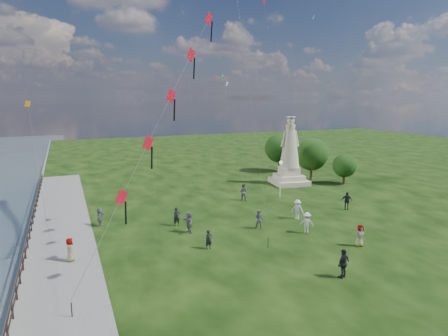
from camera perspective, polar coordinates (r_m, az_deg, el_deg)
name	(u,v)px	position (r m, az deg, el deg)	size (l,w,h in m)	color
waterfront	(43,253)	(31.55, -25.83, -11.60)	(200.00, 200.00, 1.51)	#31434A
statue	(290,159)	(50.18, 9.95, 1.37)	(5.01, 5.01, 8.90)	beige
lamppost	(281,171)	(42.98, 8.62, -0.49)	(0.40, 0.40, 4.29)	silver
tree_row	(301,153)	(55.22, 11.65, 2.25)	(7.09, 14.76, 5.91)	#382314
person_0	(209,239)	(28.86, -2.34, -10.83)	(0.54, 0.36, 1.49)	black
person_1	(259,219)	(33.09, 5.38, -7.80)	(0.84, 0.52, 1.72)	#595960
person_2	(307,223)	(32.74, 12.50, -8.15)	(1.17, 0.60, 1.81)	silver
person_3	(343,263)	(25.64, 17.75, -13.67)	(1.14, 0.58, 1.94)	black
person_4	(360,236)	(31.08, 20.00, -9.66)	(0.84, 0.52, 1.73)	#595960
person_5	(100,217)	(35.44, -18.40, -7.06)	(1.60, 0.69, 1.73)	#595960
person_6	(177,217)	(33.96, -7.22, -7.39)	(0.62, 0.40, 1.69)	black
person_7	(243,192)	(41.96, 2.93, -3.66)	(0.93, 0.57, 1.90)	#595960
person_8	(297,209)	(36.21, 11.12, -6.19)	(1.22, 0.63, 1.89)	silver
person_9	(347,201)	(40.55, 18.19, -4.75)	(1.08, 0.55, 1.84)	black
person_10	(70,251)	(28.66, -22.41, -11.62)	(0.82, 0.50, 1.68)	#595960
person_11	(189,222)	(32.20, -5.40, -8.22)	(1.71, 0.74, 1.85)	#595960
red_kite_train	(169,103)	(25.85, -8.34, 9.83)	(11.69, 9.35, 17.81)	black
small_kites	(210,60)	(46.68, -2.13, 16.10)	(33.89, 19.75, 29.06)	silver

